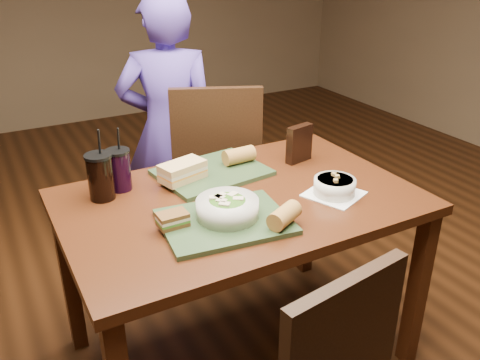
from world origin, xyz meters
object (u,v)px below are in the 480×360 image
tray_far (212,172)px  salad_bowl (227,207)px  diner (169,131)px  baguette_far (239,155)px  dining_table (240,218)px  chair_far (208,169)px  soup_bowl (335,186)px  sandwich_far (183,171)px  cup_cola (101,176)px  cup_berry (119,169)px  chip_bag (299,144)px  tray_near (225,222)px  sandwich_near (173,219)px  baguette_near (284,216)px

tray_far → salad_bowl: size_ratio=1.98×
diner → baguette_far: (0.06, -0.65, 0.09)m
salad_bowl → dining_table: bearing=48.1°
chair_far → baguette_far: (-0.06, -0.44, 0.24)m
soup_bowl → sandwich_far: (-0.46, 0.36, 0.02)m
cup_cola → tray_far: bearing=-0.2°
cup_berry → diner: bearing=54.9°
chip_bag → tray_near: bearing=-159.9°
salad_bowl → soup_bowl: 0.44m
tray_far → baguette_far: baguette_far is taller
sandwich_near → tray_near: bearing=-15.0°
diner → cup_cola: (-0.52, -0.67, 0.13)m
diner → chip_bag: 0.80m
diner → dining_table: bearing=106.0°
soup_bowl → dining_table: bearing=154.8°
diner → baguette_near: diner is taller
diner → cup_berry: 0.77m
soup_bowl → sandwich_near: bearing=176.0°
tray_far → salad_bowl: bearing=-107.9°
cup_cola → cup_berry: size_ratio=1.09×
salad_bowl → baguette_near: size_ratio=1.67×
diner → chip_bag: (0.32, -0.72, 0.12)m
salad_bowl → cup_berry: 0.48m
soup_bowl → baguette_far: 0.44m
chair_far → sandwich_far: (-0.33, -0.48, 0.24)m
chip_bag → chair_far: bearing=99.2°
sandwich_far → salad_bowl: bearing=-87.1°
salad_bowl → chip_bag: chip_bag is taller
chip_bag → cup_berry: bearing=160.5°
diner → tray_far: (-0.07, -0.67, 0.05)m
salad_bowl → baguette_near: (0.14, -0.14, -0.00)m
dining_table → cup_cola: bearing=152.5°
soup_bowl → tray_far: bearing=130.1°
baguette_near → chip_bag: chip_bag is taller
salad_bowl → chip_bag: bearing=31.9°
cup_cola → chip_bag: bearing=-3.7°
dining_table → baguette_far: bearing=62.3°
soup_bowl → baguette_near: size_ratio=1.94×
tray_far → chair_far: bearing=67.0°
tray_near → baguette_far: size_ratio=3.17×
salad_bowl → cup_cola: bearing=131.4°
chair_far → tray_far: 0.53m
tray_near → baguette_near: baguette_near is taller
salad_bowl → cup_cola: cup_cola is taller
chair_far → tray_near: bearing=-111.4°
tray_near → sandwich_far: (-0.00, 0.36, 0.04)m
tray_far → chip_bag: bearing=-7.7°
sandwich_far → baguette_far: sandwich_far is taller
chip_bag → dining_table: bearing=-167.1°
dining_table → diner: (0.07, 0.90, 0.05)m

